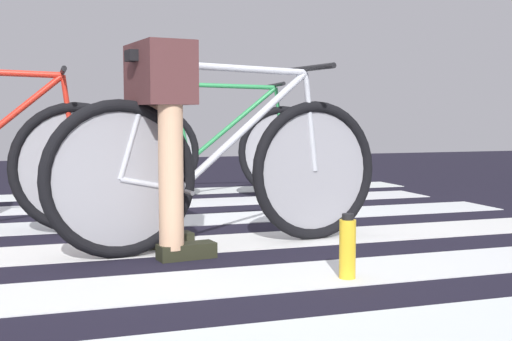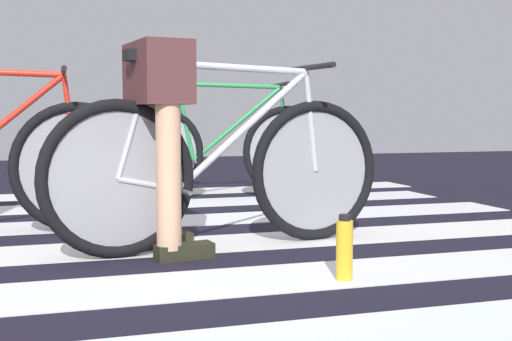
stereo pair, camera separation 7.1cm
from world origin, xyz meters
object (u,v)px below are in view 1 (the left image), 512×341
at_px(bicycle_3_of_3, 218,149).
at_px(cyclist_1_of_3, 161,119).
at_px(bicycle_1_of_3, 224,169).
at_px(water_bottle, 347,248).

bearing_deg(bicycle_3_of_3, cyclist_1_of_3, -105.63).
bearing_deg(cyclist_1_of_3, bicycle_1_of_3, -0.00).
distance_m(bicycle_3_of_3, water_bottle, 2.65).
bearing_deg(cyclist_1_of_3, water_bottle, -57.47).
bearing_deg(water_bottle, cyclist_1_of_3, 130.98).
bearing_deg(bicycle_3_of_3, bicycle_1_of_3, -97.74).
height_order(bicycle_3_of_3, water_bottle, bicycle_3_of_3).
relative_size(cyclist_1_of_3, bicycle_3_of_3, 0.56).
height_order(cyclist_1_of_3, bicycle_3_of_3, cyclist_1_of_3).
distance_m(bicycle_1_of_3, bicycle_3_of_3, 1.95).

